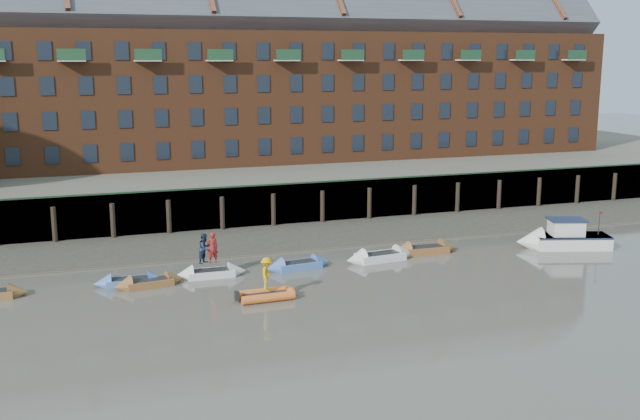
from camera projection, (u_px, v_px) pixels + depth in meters
name	position (u px, v px, depth m)	size (l,w,h in m)	color
ground	(350.00, 322.00, 37.17)	(220.00, 220.00, 0.00)	#5C574E
foreshore	(261.00, 240.00, 53.87)	(110.00, 8.00, 0.50)	#3D382F
mud_band	(273.00, 251.00, 50.71)	(110.00, 1.60, 0.10)	#4C4336
river_wall	(246.00, 207.00, 57.60)	(110.00, 1.23, 3.30)	#2D2A26
bank_terrace	(213.00, 179.00, 70.24)	(110.00, 28.00, 3.20)	#5E594D
apartment_terrace	(207.00, 58.00, 68.89)	(80.60, 15.56, 20.98)	brown
rowboat_1	(130.00, 282.00, 43.19)	(4.14, 1.39, 1.19)	#446AB2
rowboat_2	(149.00, 283.00, 42.94)	(4.21, 1.72, 1.19)	brown
rowboat_3	(211.00, 273.00, 44.79)	(4.32, 1.34, 1.24)	silver
rowboat_4	(298.00, 265.00, 46.55)	(4.43, 1.71, 1.25)	#446AB2
rowboat_5	(380.00, 257.00, 48.37)	(4.98, 1.90, 1.41)	silver
rowboat_6	(425.00, 250.00, 50.16)	(4.77, 1.46, 1.38)	brown
rib_tender	(268.00, 295.00, 40.70)	(3.21, 1.59, 0.55)	orange
motor_launch	(556.00, 239.00, 51.43)	(6.68, 3.84, 2.62)	silver
person_rower_a	(212.00, 248.00, 44.58)	(0.69, 0.45, 1.88)	maroon
person_rower_b	(205.00, 248.00, 44.52)	(0.89, 0.69, 1.82)	#19233F
person_rib_crew	(267.00, 274.00, 40.48)	(1.18, 0.68, 1.83)	orange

